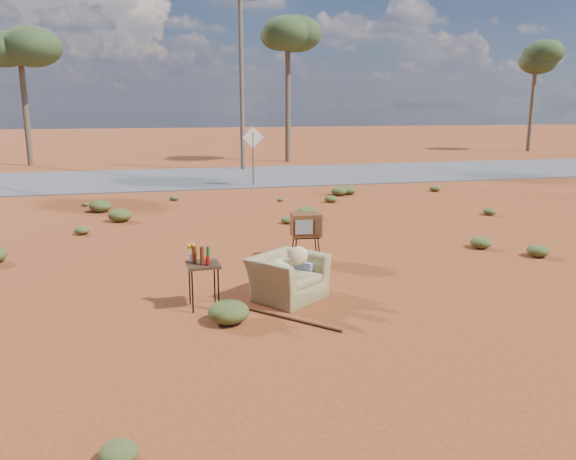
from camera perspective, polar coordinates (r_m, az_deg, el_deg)
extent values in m
plane|color=#98401E|center=(9.11, 0.68, -6.25)|extent=(140.00, 140.00, 0.00)
cube|color=#565659|center=(23.64, -8.42, 5.31)|extent=(140.00, 7.00, 0.04)
imported|color=olive|center=(8.65, -0.06, -4.10)|extent=(1.25, 1.18, 0.92)
ellipsoid|color=#DAC685|center=(8.62, -0.51, -3.64)|extent=(0.33, 0.33, 0.19)
ellipsoid|color=#DAC685|center=(8.51, 1.07, -2.63)|extent=(0.29, 0.15, 0.29)
cube|color=navy|center=(9.13, 1.40, -4.46)|extent=(0.76, 0.81, 0.54)
cube|color=black|center=(10.89, 1.82, -0.63)|extent=(0.53, 0.43, 0.03)
cylinder|color=black|center=(10.74, 0.77, -2.07)|extent=(0.03, 0.03, 0.45)
cylinder|color=black|center=(10.82, 3.17, -1.98)|extent=(0.03, 0.03, 0.45)
cylinder|color=black|center=(11.08, 0.48, -1.61)|extent=(0.03, 0.03, 0.45)
cylinder|color=black|center=(11.16, 2.82, -1.53)|extent=(0.03, 0.03, 0.45)
cube|color=brown|center=(10.84, 1.83, 0.56)|extent=(0.60, 0.49, 0.44)
cube|color=gray|center=(10.61, 1.63, 0.29)|extent=(0.34, 0.05, 0.27)
cube|color=#472D19|center=(10.66, 3.07, 0.33)|extent=(0.13, 0.03, 0.31)
cube|color=#352013|center=(8.31, -8.62, -3.51)|extent=(0.49, 0.49, 0.04)
cylinder|color=black|center=(8.21, -9.68, -6.15)|extent=(0.02, 0.02, 0.66)
cylinder|color=black|center=(8.26, -7.08, -5.96)|extent=(0.02, 0.02, 0.66)
cylinder|color=black|center=(8.57, -9.97, -5.37)|extent=(0.02, 0.02, 0.66)
cylinder|color=black|center=(8.61, -7.48, -5.19)|extent=(0.02, 0.02, 0.66)
cylinder|color=#54230E|center=(8.31, -9.47, -2.54)|extent=(0.07, 0.07, 0.24)
cylinder|color=#54230E|center=(8.20, -8.72, -2.65)|extent=(0.06, 0.06, 0.26)
cylinder|color=#265524|center=(8.38, -8.10, -2.43)|extent=(0.06, 0.06, 0.23)
cylinder|color=red|center=(8.21, -8.17, -3.12)|extent=(0.06, 0.06, 0.12)
cylinder|color=silver|center=(8.41, -9.72, -2.76)|extent=(0.08, 0.08, 0.13)
ellipsoid|color=orange|center=(8.37, -9.76, -1.74)|extent=(0.15, 0.15, 0.11)
cylinder|color=#482013|center=(7.94, 0.24, -8.99)|extent=(1.15, 1.22, 0.04)
cylinder|color=brown|center=(20.77, -3.56, 7.16)|extent=(0.06, 0.06, 2.00)
cube|color=silver|center=(20.71, -3.59, 9.37)|extent=(0.78, 0.04, 0.78)
cylinder|color=brown|center=(30.92, -25.16, 11.49)|extent=(0.28, 0.28, 6.00)
ellipsoid|color=#3C532A|center=(31.02, -25.60, 16.10)|extent=(3.20, 3.20, 2.20)
cylinder|color=brown|center=(30.22, -0.02, 13.60)|extent=(0.28, 0.28, 7.00)
ellipsoid|color=#3C532A|center=(30.42, -0.02, 19.26)|extent=(3.20, 3.20, 2.20)
cylinder|color=brown|center=(40.38, 23.57, 11.96)|extent=(0.28, 0.28, 6.50)
ellipsoid|color=#3C532A|center=(40.49, 23.92, 15.84)|extent=(3.20, 3.20, 2.20)
cylinder|color=brown|center=(26.21, -4.75, 14.82)|extent=(0.20, 0.20, 8.00)
ellipsoid|color=#4D5926|center=(12.46, 18.98, -1.21)|extent=(0.44, 0.44, 0.24)
ellipsoid|color=#4D5926|center=(15.14, -16.70, 1.46)|extent=(0.60, 0.60, 0.33)
ellipsoid|color=#4D5926|center=(16.33, 19.81, 1.78)|extent=(0.36, 0.36, 0.20)
ellipsoid|color=#4D5926|center=(17.44, 4.35, 3.17)|extent=(0.40, 0.40, 0.22)
ellipsoid|color=#4D5926|center=(18.09, -11.50, 3.21)|extent=(0.30, 0.30, 0.17)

